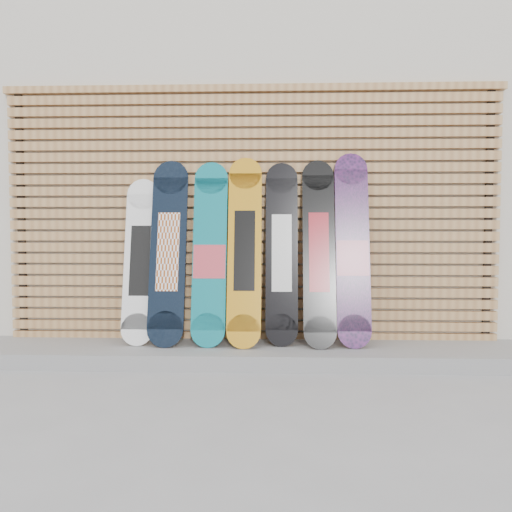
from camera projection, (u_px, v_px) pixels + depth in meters
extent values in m
plane|color=#949497|center=(267.00, 387.00, 3.37)|extent=(80.00, 80.00, 0.00)
cube|color=beige|center=(307.00, 176.00, 6.76)|extent=(12.00, 5.00, 3.60)
cube|color=gray|center=(249.00, 353.00, 4.05)|extent=(4.60, 0.70, 0.12)
cube|color=#AB7847|center=(251.00, 336.00, 4.34)|extent=(4.20, 0.05, 0.08)
cube|color=#AB7847|center=(251.00, 325.00, 4.34)|extent=(4.20, 0.05, 0.08)
cube|color=#AB7847|center=(251.00, 314.00, 4.33)|extent=(4.20, 0.05, 0.07)
cube|color=#AB7847|center=(251.00, 303.00, 4.32)|extent=(4.20, 0.05, 0.07)
cube|color=#AB7847|center=(251.00, 292.00, 4.32)|extent=(4.20, 0.05, 0.07)
cube|color=#AB7847|center=(251.00, 281.00, 4.31)|extent=(4.20, 0.05, 0.07)
cube|color=#AB7847|center=(251.00, 270.00, 4.31)|extent=(4.20, 0.05, 0.07)
cube|color=#AB7847|center=(251.00, 259.00, 4.30)|extent=(4.20, 0.05, 0.07)
cube|color=#AB7847|center=(251.00, 247.00, 4.30)|extent=(4.20, 0.05, 0.07)
cube|color=#AB7847|center=(251.00, 236.00, 4.29)|extent=(4.20, 0.05, 0.08)
cube|color=#AB7847|center=(251.00, 225.00, 4.29)|extent=(4.20, 0.05, 0.08)
cube|color=#AB7847|center=(251.00, 214.00, 4.28)|extent=(4.20, 0.05, 0.08)
cube|color=#AB7847|center=(251.00, 202.00, 4.28)|extent=(4.20, 0.05, 0.08)
cube|color=#AB7847|center=(251.00, 191.00, 4.27)|extent=(4.20, 0.05, 0.08)
cube|color=#AB7847|center=(251.00, 179.00, 4.27)|extent=(4.20, 0.05, 0.08)
cube|color=#AB7847|center=(251.00, 168.00, 4.26)|extent=(4.20, 0.05, 0.08)
cube|color=#AB7847|center=(251.00, 157.00, 4.26)|extent=(4.20, 0.05, 0.08)
cube|color=#AB7847|center=(251.00, 145.00, 4.25)|extent=(4.20, 0.05, 0.08)
cube|color=#AB7847|center=(251.00, 134.00, 4.25)|extent=(4.20, 0.05, 0.08)
cube|color=#AB7847|center=(251.00, 122.00, 4.24)|extent=(4.20, 0.05, 0.08)
cube|color=#AB7847|center=(251.00, 111.00, 4.24)|extent=(4.20, 0.05, 0.08)
cube|color=#AB7847|center=(251.00, 99.00, 4.23)|extent=(4.20, 0.05, 0.08)
cube|color=black|center=(22.00, 224.00, 4.38)|extent=(0.06, 0.04, 2.23)
cube|color=black|center=(488.00, 224.00, 4.24)|extent=(0.06, 0.04, 2.23)
cube|color=#AB7847|center=(251.00, 88.00, 4.23)|extent=(4.26, 0.07, 0.06)
cube|color=white|center=(140.00, 261.00, 4.16)|extent=(0.27, 0.26, 1.12)
cylinder|color=white|center=(137.00, 329.00, 4.07)|extent=(0.27, 0.08, 0.27)
cylinder|color=white|center=(143.00, 194.00, 4.24)|extent=(0.27, 0.08, 0.27)
cube|color=black|center=(140.00, 261.00, 4.16)|extent=(0.17, 0.15, 0.58)
cube|color=black|center=(168.00, 252.00, 4.12)|extent=(0.30, 0.30, 1.25)
cylinder|color=black|center=(165.00, 329.00, 4.01)|extent=(0.30, 0.09, 0.29)
cylinder|color=black|center=(171.00, 178.00, 4.22)|extent=(0.30, 0.09, 0.29)
cube|color=white|center=(168.00, 252.00, 4.12)|extent=(0.18, 0.17, 0.65)
cube|color=#0D737F|center=(210.00, 252.00, 4.11)|extent=(0.28, 0.30, 1.25)
cylinder|color=#0D737F|center=(208.00, 330.00, 4.01)|extent=(0.28, 0.08, 0.28)
cylinder|color=#0D737F|center=(211.00, 178.00, 4.21)|extent=(0.28, 0.08, 0.28)
cube|color=#E04F5D|center=(210.00, 262.00, 4.10)|extent=(0.27, 0.09, 0.28)
cube|color=orange|center=(245.00, 250.00, 4.08)|extent=(0.28, 0.32, 1.29)
cylinder|color=orange|center=(244.00, 332.00, 3.97)|extent=(0.28, 0.08, 0.27)
cylinder|color=orange|center=(245.00, 174.00, 4.20)|extent=(0.28, 0.08, 0.27)
cube|color=black|center=(245.00, 250.00, 4.08)|extent=(0.17, 0.18, 0.66)
cube|color=black|center=(282.00, 253.00, 4.12)|extent=(0.27, 0.25, 1.25)
cylinder|color=black|center=(282.00, 330.00, 4.04)|extent=(0.27, 0.07, 0.26)
cylinder|color=black|center=(282.00, 178.00, 4.20)|extent=(0.27, 0.07, 0.26)
cube|color=silver|center=(282.00, 253.00, 4.12)|extent=(0.16, 0.14, 0.64)
cube|color=black|center=(319.00, 252.00, 4.07)|extent=(0.26, 0.32, 1.28)
cylinder|color=black|center=(320.00, 333.00, 3.95)|extent=(0.26, 0.08, 0.26)
cylinder|color=black|center=(318.00, 176.00, 4.18)|extent=(0.26, 0.08, 0.26)
cube|color=maroon|center=(319.00, 252.00, 4.07)|extent=(0.16, 0.17, 0.65)
cube|color=black|center=(353.00, 248.00, 4.07)|extent=(0.27, 0.29, 1.32)
cylinder|color=black|center=(354.00, 331.00, 3.97)|extent=(0.27, 0.08, 0.27)
cylinder|color=black|center=(351.00, 169.00, 4.17)|extent=(0.27, 0.08, 0.27)
cube|color=maroon|center=(353.00, 258.00, 4.06)|extent=(0.26, 0.08, 0.29)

